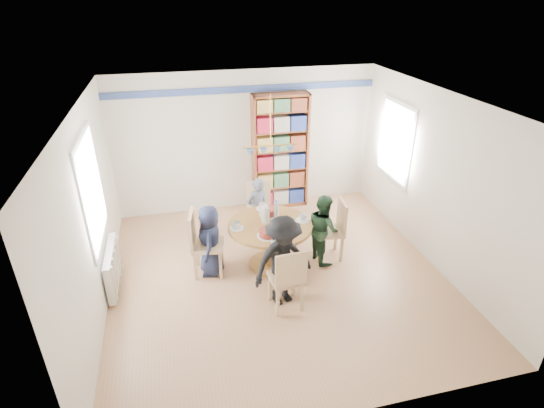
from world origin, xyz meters
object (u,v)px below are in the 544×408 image
object	(u,v)px
person_far	(257,209)
person_near	(283,261)
chair_near	(288,277)
dining_table	(270,235)
person_left	(210,241)
chair_far	(258,206)
bookshelf	(280,153)
radiator	(113,267)
chair_right	(334,227)
chair_left	(201,241)
person_right	(323,228)

from	to	relation	value
person_far	person_near	xyz separation A→B (m)	(-0.02, -1.79, 0.11)
chair_near	person_far	world-z (taller)	person_far
dining_table	person_left	world-z (taller)	person_left
chair_far	bookshelf	world-z (taller)	bookshelf
person_far	bookshelf	bearing A→B (deg)	-140.72
dining_table	bookshelf	xyz separation A→B (m)	(0.69, 2.03, 0.56)
person_near	bookshelf	world-z (taller)	bookshelf
bookshelf	dining_table	bearing A→B (deg)	-108.67
radiator	chair_right	xyz separation A→B (m)	(3.43, 0.02, 0.20)
person_left	dining_table	bearing A→B (deg)	97.85
radiator	dining_table	size ratio (longest dim) A/B	0.77
dining_table	person_near	bearing A→B (deg)	-92.24
chair_left	chair_near	bearing A→B (deg)	-47.22
chair_far	person_far	bearing A→B (deg)	-106.38
chair_far	person_left	world-z (taller)	person_left
chair_left	person_right	size ratio (longest dim) A/B	0.92
chair_right	person_near	distance (m)	1.44
person_near	chair_far	bearing A→B (deg)	71.97
dining_table	chair_near	bearing A→B (deg)	-90.44
radiator	chair_right	distance (m)	3.44
bookshelf	person_far	bearing A→B (deg)	-121.54
dining_table	chair_far	bearing A→B (deg)	88.08
dining_table	chair_near	xyz separation A→B (m)	(-0.01, -1.08, -0.02)
chair_right	person_far	xyz separation A→B (m)	(-1.08, 0.88, 0.02)
dining_table	chair_right	xyz separation A→B (m)	(1.07, 0.01, -0.00)
dining_table	person_right	size ratio (longest dim) A/B	1.13
person_left	person_near	xyz separation A→B (m)	(0.89, -0.92, 0.10)
chair_left	bookshelf	xyz separation A→B (m)	(1.74, 1.98, 0.54)
person_left	person_far	xyz separation A→B (m)	(0.91, 0.87, -0.01)
person_left	person_near	distance (m)	1.29
person_right	bookshelf	xyz separation A→B (m)	(-0.17, 2.06, 0.54)
radiator	person_left	size ratio (longest dim) A/B	0.87
person_right	person_left	bearing A→B (deg)	79.90
chair_near	person_right	size ratio (longest dim) A/B	0.85
chair_far	radiator	bearing A→B (deg)	-156.04
person_left	chair_far	bearing A→B (deg)	146.37
dining_table	person_far	size ratio (longest dim) A/B	1.14
radiator	chair_far	size ratio (longest dim) A/B	1.04
dining_table	bookshelf	world-z (taller)	bookshelf
radiator	bookshelf	bearing A→B (deg)	33.79
dining_table	chair_far	distance (m)	1.06
radiator	person_far	world-z (taller)	person_far
dining_table	chair_right	world-z (taller)	chair_right
chair_left	chair_right	size ratio (longest dim) A/B	1.05
chair_left	chair_near	distance (m)	1.54
radiator	person_left	world-z (taller)	person_left
radiator	dining_table	distance (m)	2.37
radiator	bookshelf	world-z (taller)	bookshelf
person_far	bookshelf	world-z (taller)	bookshelf
person_right	chair_far	bearing A→B (deg)	28.83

